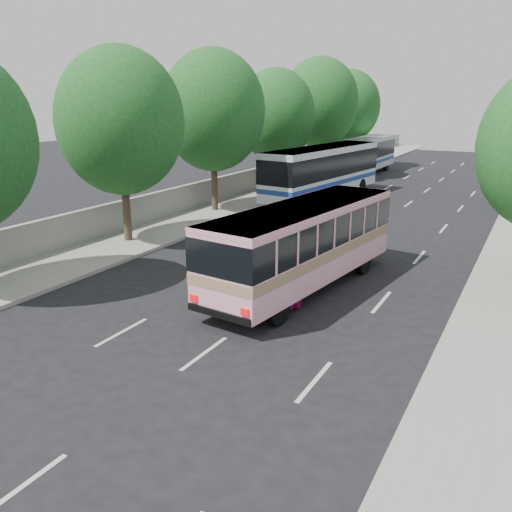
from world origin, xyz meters
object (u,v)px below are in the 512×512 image
Objects in this scene: pink_taxi at (289,273)px; tour_coach_front at (323,168)px; white_pickup at (270,234)px; pink_bus at (304,238)px; tour_coach_rear at (365,153)px.

tour_coach_front reaches higher than pink_taxi.
white_pickup is at bearing -71.45° from tour_coach_front.
tour_coach_front reaches higher than pink_bus.
white_pickup is 13.08m from tour_coach_front.
pink_taxi is 18.25m from tour_coach_front.
tour_coach_front is (-2.50, 12.76, 1.34)m from white_pickup.
white_pickup reaches higher than pink_taxi.
white_pickup is 0.49× the size of tour_coach_rear.
pink_taxi is at bearing -76.71° from tour_coach_rear.
pink_bus is at bearing 55.95° from pink_taxi.
tour_coach_front is at bearing 94.23° from white_pickup.
pink_bus reaches higher than pink_taxi.
tour_coach_front is (-5.80, 16.77, 0.21)m from pink_bus.
tour_coach_rear reaches higher than pink_taxi.
pink_bus is 1.85× the size of white_pickup.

